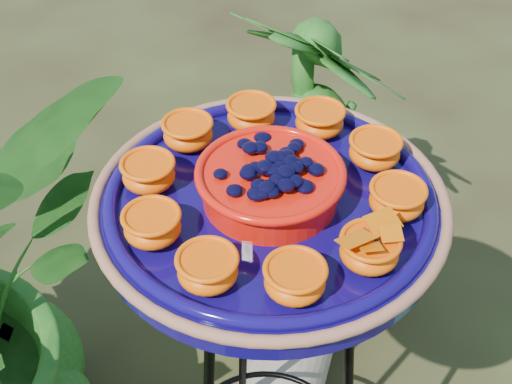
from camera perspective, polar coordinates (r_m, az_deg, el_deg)
The scene contains 3 objects.
tripod_stand at distance 1.35m, azimuth 0.88°, elevation -14.25°, with size 0.46×0.46×0.98m.
feeder_dish at distance 1.02m, azimuth 1.13°, elevation -0.59°, with size 0.64×0.64×0.12m.
shrub_back_right at distance 2.06m, azimuth 4.52°, elevation 3.41°, with size 0.50×0.50×0.89m, color #174A13.
Camera 1 is at (-0.59, -0.62, 1.71)m, focal length 50.00 mm.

